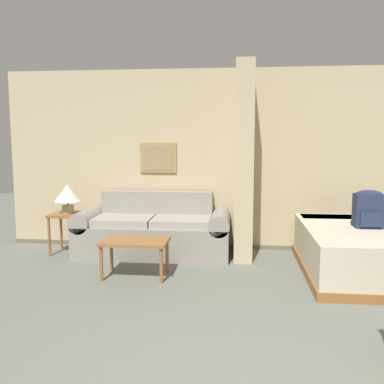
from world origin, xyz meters
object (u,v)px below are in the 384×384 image
object	(u,v)px
couch	(154,231)
backpack	(368,208)
bed	(379,251)
coffee_table	(135,244)
table_lamp	(67,194)

from	to	relation	value
couch	backpack	bearing A→B (deg)	-11.67
couch	bed	bearing A→B (deg)	-11.85
couch	bed	distance (m)	2.91
couch	coffee_table	xyz separation A→B (m)	(-0.02, -0.99, 0.06)
couch	table_lamp	size ratio (longest dim) A/B	5.23
table_lamp	backpack	distance (m)	3.95
coffee_table	backpack	xyz separation A→B (m)	(2.73, 0.43, 0.41)
table_lamp	couch	bearing A→B (deg)	2.68
coffee_table	backpack	size ratio (longest dim) A/B	1.72
couch	coffee_table	bearing A→B (deg)	-91.40
bed	couch	bearing A→B (deg)	168.15
couch	backpack	size ratio (longest dim) A/B	4.76
couch	table_lamp	distance (m)	1.32
coffee_table	table_lamp	size ratio (longest dim) A/B	1.89
bed	coffee_table	bearing A→B (deg)	-172.14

